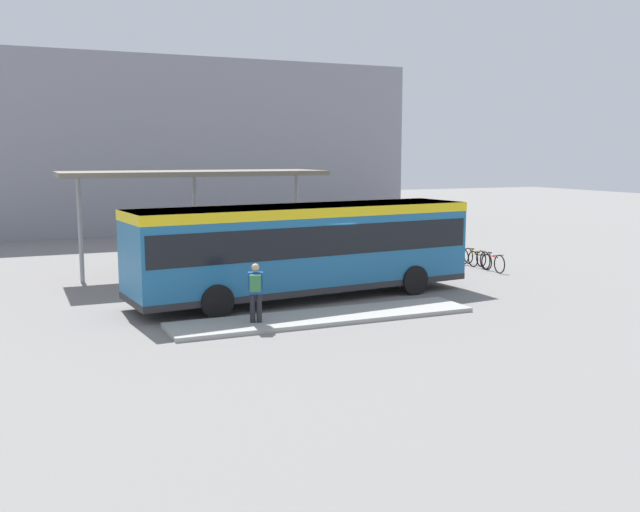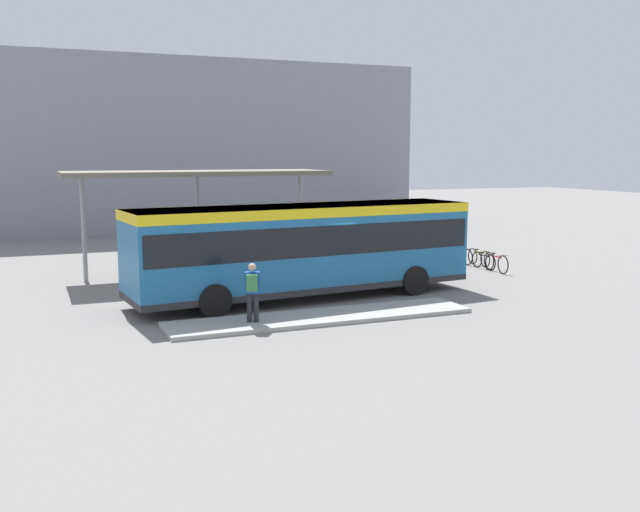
% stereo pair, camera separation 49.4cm
% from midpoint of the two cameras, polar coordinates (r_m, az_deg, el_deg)
% --- Properties ---
extents(ground_plane, '(120.00, 120.00, 0.00)m').
position_cam_midpoint_polar(ground_plane, '(22.89, -0.67, -3.40)').
color(ground_plane, slate).
extents(curb_island, '(8.75, 1.80, 0.12)m').
position_cam_midpoint_polar(curb_island, '(20.02, 0.82, -4.91)').
color(curb_island, '#9E9E99').
rests_on(curb_island, ground_plane).
extents(city_bus, '(11.34, 3.67, 2.98)m').
position_cam_midpoint_polar(city_bus, '(22.61, -0.66, 0.96)').
color(city_bus, '#1E6093').
rests_on(city_bus, ground_plane).
extents(pedestrian_waiting, '(0.46, 0.49, 1.60)m').
position_cam_midpoint_polar(pedestrian_waiting, '(19.03, -4.69, -2.63)').
color(pedestrian_waiting, '#232328').
rests_on(pedestrian_waiting, curb_island).
extents(bicycle_red, '(0.48, 1.73, 0.75)m').
position_cam_midpoint_polar(bicycle_red, '(28.80, 14.37, -0.51)').
color(bicycle_red, black).
rests_on(bicycle_red, ground_plane).
extents(bicycle_black, '(0.48, 1.56, 0.67)m').
position_cam_midpoint_polar(bicycle_black, '(29.44, 13.43, -0.37)').
color(bicycle_black, black).
rests_on(bicycle_black, ground_plane).
extents(bicycle_yellow, '(0.48, 1.60, 0.69)m').
position_cam_midpoint_polar(bicycle_yellow, '(30.27, 13.05, -0.11)').
color(bicycle_yellow, black).
rests_on(bicycle_yellow, ground_plane).
extents(bicycle_blue, '(0.48, 1.63, 0.71)m').
position_cam_midpoint_polar(bicycle_blue, '(30.68, 11.55, 0.06)').
color(bicycle_blue, black).
rests_on(bicycle_blue, ground_plane).
extents(station_shelter, '(9.80, 3.27, 3.96)m').
position_cam_midpoint_polar(station_shelter, '(27.47, -9.32, 6.36)').
color(station_shelter, '#706656').
rests_on(station_shelter, ground_plane).
extents(station_building, '(27.52, 10.80, 10.13)m').
position_cam_midpoint_polar(station_building, '(47.46, -10.66, 8.59)').
color(station_building, gray).
rests_on(station_building, ground_plane).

